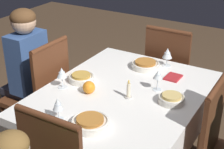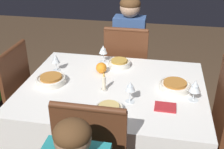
# 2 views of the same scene
# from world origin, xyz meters

# --- Properties ---
(dining_table) EXTENTS (1.30, 1.02, 0.73)m
(dining_table) POSITION_xyz_m (0.00, 0.00, 0.64)
(dining_table) COLOR white
(dining_table) RESTS_ON ground_plane
(chair_south) EXTENTS (0.43, 0.44, 0.97)m
(chair_south) POSITION_xyz_m (-0.00, -0.74, 0.53)
(chair_south) COLOR #562D19
(chair_south) RESTS_ON ground_plane
(chair_west) EXTENTS (0.44, 0.43, 0.97)m
(chair_west) POSITION_xyz_m (-0.88, 0.01, 0.53)
(chair_west) COLOR #562D19
(chair_west) RESTS_ON ground_plane
(person_adult_denim) EXTENTS (0.30, 0.34, 1.19)m
(person_adult_denim) POSITION_xyz_m (-0.00, -0.90, 0.68)
(person_adult_denim) COLOR #282833
(person_adult_denim) RESTS_ON ground_plane
(bowl_south) EXTENTS (0.18, 0.18, 0.06)m
(bowl_south) POSITION_xyz_m (0.01, -0.33, 0.76)
(bowl_south) COLOR silver
(bowl_south) RESTS_ON dining_table
(wine_glass_south) EXTENTS (0.07, 0.07, 0.15)m
(wine_glass_south) POSITION_xyz_m (0.16, -0.39, 0.84)
(wine_glass_south) COLOR white
(wine_glass_south) RESTS_ON dining_table
(bowl_east) EXTENTS (0.22, 0.22, 0.06)m
(bowl_east) POSITION_xyz_m (0.45, 0.04, 0.76)
(bowl_east) COLOR silver
(bowl_east) RESTS_ON dining_table
(wine_glass_east) EXTENTS (0.06, 0.06, 0.14)m
(wine_glass_east) POSITION_xyz_m (0.49, -0.16, 0.83)
(wine_glass_east) COLOR white
(wine_glass_east) RESTS_ON dining_table
(bowl_north) EXTENTS (0.17, 0.17, 0.06)m
(bowl_north) POSITION_xyz_m (-0.04, 0.34, 0.76)
(bowl_north) COLOR silver
(bowl_north) RESTS_ON dining_table
(wine_glass_north) EXTENTS (0.06, 0.06, 0.15)m
(wine_glass_north) POSITION_xyz_m (-0.14, 0.19, 0.85)
(wine_glass_north) COLOR white
(wine_glass_north) RESTS_ON dining_table
(bowl_west) EXTENTS (0.22, 0.22, 0.06)m
(bowl_west) POSITION_xyz_m (-0.43, -0.04, 0.76)
(bowl_west) COLOR silver
(bowl_west) RESTS_ON dining_table
(wine_glass_west) EXTENTS (0.08, 0.08, 0.15)m
(wine_glass_west) POSITION_xyz_m (-0.55, 0.09, 0.84)
(wine_glass_west) COLOR white
(wine_glass_west) RESTS_ON dining_table
(candle_centerpiece) EXTENTS (0.05, 0.05, 0.13)m
(candle_centerpiece) POSITION_xyz_m (0.05, 0.07, 0.78)
(candle_centerpiece) COLOR beige
(candle_centerpiece) RESTS_ON dining_table
(orange_fruit) EXTENTS (0.08, 0.08, 0.08)m
(orange_fruit) POSITION_xyz_m (0.13, -0.19, 0.78)
(orange_fruit) COLOR orange
(orange_fruit) RESTS_ON dining_table
(napkin_red_folded) EXTENTS (0.14, 0.11, 0.01)m
(napkin_red_folded) POSITION_xyz_m (-0.37, 0.22, 0.74)
(napkin_red_folded) COLOR #AD2328
(napkin_red_folded) RESTS_ON dining_table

